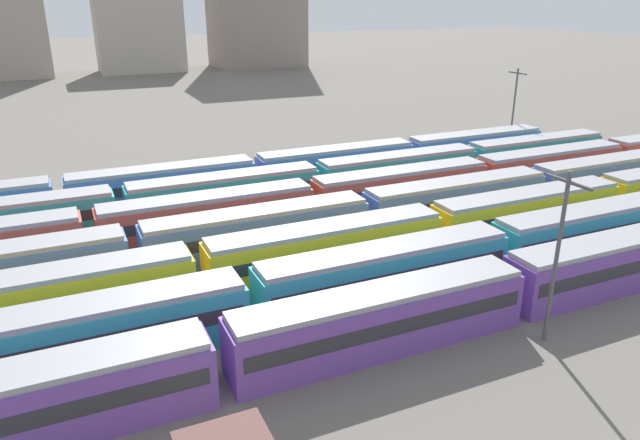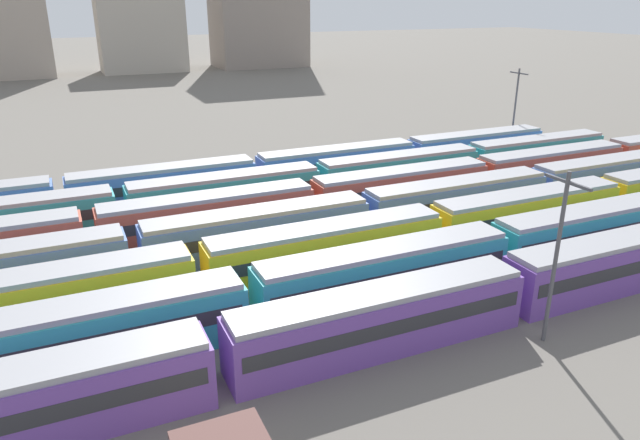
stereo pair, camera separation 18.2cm
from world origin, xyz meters
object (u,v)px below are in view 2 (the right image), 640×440
object	(u,v)px
train_track_5	(318,181)
catenary_pole_0	(557,251)
train_track_1	(497,249)
train_track_2	(607,198)
train_track_3	(365,214)
train_track_6	(256,173)
catenary_pole_1	(515,106)
train_track_0	(380,319)
train_track_4	(402,187)

from	to	relation	value
train_track_5	catenary_pole_0	bearing A→B (deg)	-86.78
train_track_1	train_track_2	distance (m)	17.80
train_track_3	train_track_6	world-z (taller)	same
train_track_2	train_track_1	bearing A→B (deg)	-163.01
catenary_pole_0	catenary_pole_1	world-z (taller)	catenary_pole_1
train_track_5	train_track_0	bearing A→B (deg)	-106.47
train_track_0	catenary_pole_1	bearing A→B (deg)	40.90
train_track_0	train_track_5	distance (m)	27.11
train_track_2	train_track_3	bearing A→B (deg)	166.92
train_track_2	catenary_pole_0	world-z (taller)	catenary_pole_0
train_track_2	catenary_pole_1	size ratio (longest dim) A/B	10.56
train_track_1	train_track_4	size ratio (longest dim) A/B	0.80
train_track_3	train_track_5	bearing A→B (deg)	88.48
train_track_2	train_track_0	bearing A→B (deg)	-160.76
train_track_1	train_track_3	xyz separation A→B (m)	(-5.37, 10.40, 0.00)
train_track_1	train_track_2	world-z (taller)	same
train_track_4	train_track_6	xyz separation A→B (m)	(-11.33, 10.40, 0.00)
train_track_2	train_track_4	size ratio (longest dim) A/B	1.20
train_track_4	train_track_5	distance (m)	8.37
train_track_6	catenary_pole_1	size ratio (longest dim) A/B	7.01
train_track_2	catenary_pole_0	distance (m)	24.92
train_track_4	catenary_pole_1	xyz separation A→B (m)	(25.29, 13.44, 3.98)
catenary_pole_0	train_track_0	bearing A→B (deg)	160.62
train_track_1	catenary_pole_0	world-z (taller)	catenary_pole_0
train_track_0	catenary_pole_0	distance (m)	10.61
train_track_1	train_track_5	xyz separation A→B (m)	(-5.09, 20.80, 0.00)
catenary_pole_0	train_track_3	bearing A→B (deg)	95.81
train_track_3	train_track_5	world-z (taller)	same
train_track_0	train_track_6	bearing A→B (deg)	84.67
train_track_2	train_track_5	size ratio (longest dim) A/B	1.51
train_track_0	train_track_2	xyz separation A→B (m)	(29.80, 10.40, 0.00)
catenary_pole_1	train_track_6	bearing A→B (deg)	-175.25
train_track_1	train_track_6	xyz separation A→B (m)	(-9.86, 26.00, 0.00)
train_track_3	catenary_pole_0	xyz separation A→B (m)	(1.92, -18.88, 3.85)
train_track_2	train_track_3	world-z (taller)	same
train_track_2	train_track_6	xyz separation A→B (m)	(-26.89, 20.80, 0.00)
train_track_0	train_track_1	xyz separation A→B (m)	(12.77, 5.20, 0.00)
train_track_0	train_track_2	bearing A→B (deg)	19.24
catenary_pole_0	catenary_pole_1	bearing A→B (deg)	51.18
train_track_0	catenary_pole_0	xyz separation A→B (m)	(9.33, -3.28, 3.85)
catenary_pole_1	catenary_pole_0	bearing A→B (deg)	-128.82
train_track_3	train_track_5	size ratio (longest dim) A/B	1.00
train_track_1	catenary_pole_0	distance (m)	9.93
train_track_4	train_track_6	distance (m)	15.38
train_track_0	train_track_1	bearing A→B (deg)	22.15
train_track_0	catenary_pole_0	world-z (taller)	catenary_pole_0
train_track_0	train_track_3	bearing A→B (deg)	64.60
train_track_4	catenary_pole_1	size ratio (longest dim) A/B	8.79
train_track_5	train_track_1	bearing A→B (deg)	-76.25
train_track_6	catenary_pole_1	distance (m)	36.96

